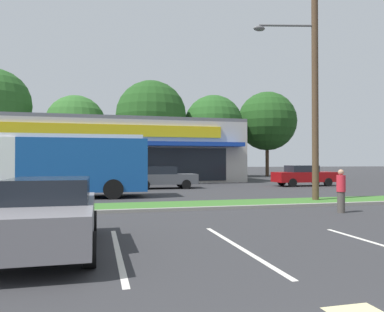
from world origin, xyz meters
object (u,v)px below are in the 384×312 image
object	(u,v)px
car_5	(49,214)
pedestrian_by_pole	(341,191)
utility_pole	(312,72)
car_3	(304,175)
city_bus	(33,164)
car_0	(18,179)
car_2	(163,177)

from	to	relation	value
car_5	pedestrian_by_pole	size ratio (longest dim) A/B	2.98
utility_pole	car_3	bearing A→B (deg)	61.14
city_bus	car_0	bearing A→B (deg)	-71.04
city_bus	pedestrian_by_pole	world-z (taller)	city_bus
car_2	car_5	distance (m)	18.30
city_bus	car_0	world-z (taller)	city_bus
car_3	car_5	size ratio (longest dim) A/B	1.01
car_0	car_5	xyz separation A→B (m)	(3.89, -17.39, 0.01)
car_2	car_3	world-z (taller)	car_3
city_bus	car_5	bearing A→B (deg)	101.65
car_0	car_2	bearing A→B (deg)	0.51
car_0	pedestrian_by_pole	distance (m)	19.34
car_2	city_bus	bearing A→B (deg)	-144.16
car_5	utility_pole	bearing A→B (deg)	123.42
city_bus	car_3	distance (m)	19.37
car_0	pedestrian_by_pole	world-z (taller)	pedestrian_by_pole
city_bus	car_2	distance (m)	9.45
car_0	car_2	xyz separation A→B (m)	(9.33, 0.08, 0.01)
utility_pole	car_0	distance (m)	18.62
city_bus	car_2	world-z (taller)	city_bus
utility_pole	pedestrian_by_pole	world-z (taller)	utility_pole
car_2	pedestrian_by_pole	xyz separation A→B (m)	(4.27, -13.84, 0.02)
car_2	utility_pole	bearing A→B (deg)	-63.48
car_0	car_5	world-z (taller)	car_5
car_2	pedestrian_by_pole	distance (m)	14.48
car_2	car_3	distance (m)	10.94
car_0	car_3	xyz separation A→B (m)	(20.28, 0.04, 0.03)
car_3	car_0	bearing A→B (deg)	-179.89
city_bus	pedestrian_by_pole	size ratio (longest dim) A/B	7.18
pedestrian_by_pole	car_2	bearing A→B (deg)	9.59
pedestrian_by_pole	utility_pole	bearing A→B (deg)	-23.17
utility_pole	car_3	xyz separation A→B (m)	(5.73, 10.40, -5.24)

